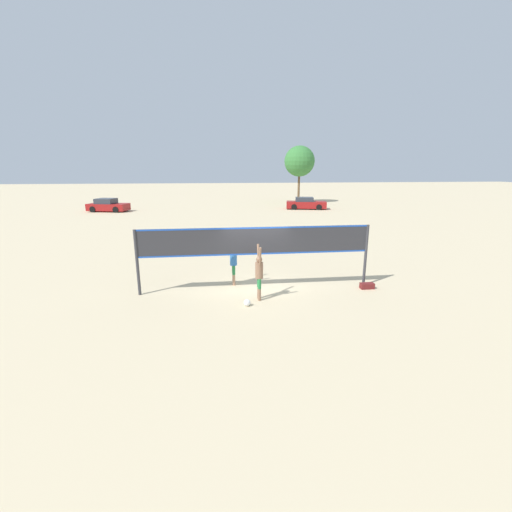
% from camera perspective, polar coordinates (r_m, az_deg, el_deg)
% --- Properties ---
extents(ground_plane, '(200.00, 200.00, 0.00)m').
position_cam_1_polar(ground_plane, '(13.44, -0.00, -5.63)').
color(ground_plane, beige).
extents(volleyball_net, '(8.91, 0.11, 2.48)m').
position_cam_1_polar(volleyball_net, '(12.94, -0.00, 1.85)').
color(volleyball_net, '#38383D').
rests_on(volleyball_net, ground_plane).
extents(player_spiker, '(0.28, 0.69, 2.00)m').
position_cam_1_polar(player_spiker, '(12.14, 0.53, -2.66)').
color(player_spiker, '#8C664C').
rests_on(player_spiker, ground_plane).
extents(player_blocker, '(0.28, 0.69, 2.02)m').
position_cam_1_polar(player_blocker, '(13.76, -3.78, -0.58)').
color(player_blocker, tan).
rests_on(player_blocker, ground_plane).
extents(volleyball, '(0.23, 0.23, 0.23)m').
position_cam_1_polar(volleyball, '(11.89, -1.49, -7.79)').
color(volleyball, white).
rests_on(volleyball, ground_plane).
extents(gear_bag, '(0.54, 0.26, 0.22)m').
position_cam_1_polar(gear_bag, '(14.22, 18.02, -4.75)').
color(gear_bag, maroon).
rests_on(gear_bag, ground_plane).
extents(parked_car_near, '(4.82, 2.72, 1.36)m').
position_cam_1_polar(parked_car_near, '(40.56, 8.30, 8.62)').
color(parked_car_near, maroon).
rests_on(parked_car_near, ground_plane).
extents(parked_car_mid, '(4.54, 2.80, 1.42)m').
position_cam_1_polar(parked_car_mid, '(41.18, -23.46, 7.70)').
color(parked_car_mid, maroon).
rests_on(parked_car_mid, ground_plane).
extents(tree_left_cluster, '(4.05, 4.05, 7.55)m').
position_cam_1_polar(tree_left_cluster, '(47.82, 7.26, 15.39)').
color(tree_left_cluster, brown).
rests_on(tree_left_cluster, ground_plane).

